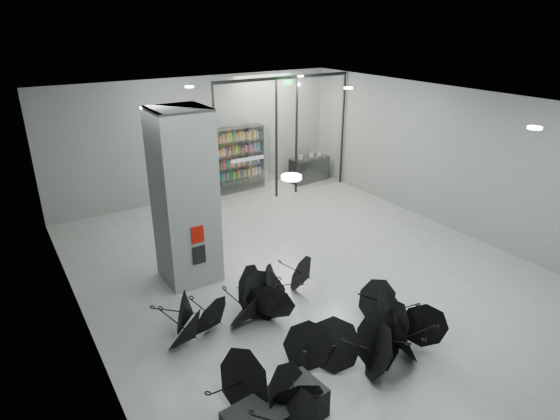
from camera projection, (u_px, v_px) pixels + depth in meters
room at (331, 166)px, 9.81m from camera, size 14.00×14.02×4.01m
column at (184, 198)px, 10.45m from camera, size 1.20×1.20×4.00m
fire_cabinet at (198, 234)px, 10.21m from camera, size 0.28×0.04×0.38m
info_panel at (199, 255)px, 10.40m from camera, size 0.30×0.03×0.42m
exit_sign at (288, 83)px, 14.76m from camera, size 0.30×0.06×0.15m
glass_partition at (284, 133)px, 15.54m from camera, size 5.06×0.08×4.00m
bench at (276, 414)px, 6.99m from camera, size 1.63×0.82×0.50m
bookshelf at (236, 160)px, 16.32m from camera, size 2.08×0.46×2.28m
shop_counter at (309, 169)px, 17.62m from camera, size 1.55×0.73×0.90m
umbrella_cluster at (303, 335)px, 8.65m from camera, size 4.98×4.78×1.29m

